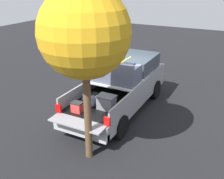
# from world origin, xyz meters

# --- Properties ---
(ground_plane) EXTENTS (40.00, 40.00, 0.00)m
(ground_plane) POSITION_xyz_m (0.00, 0.00, 0.00)
(ground_plane) COLOR black
(pickup_truck) EXTENTS (6.05, 2.06, 2.23)m
(pickup_truck) POSITION_xyz_m (0.38, -0.00, 0.98)
(pickup_truck) COLOR gray
(pickup_truck) RESTS_ON ground_plane
(tree_background) EXTENTS (2.32, 2.32, 4.80)m
(tree_background) POSITION_xyz_m (-3.07, -0.52, 3.62)
(tree_background) COLOR brown
(tree_background) RESTS_ON ground_plane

